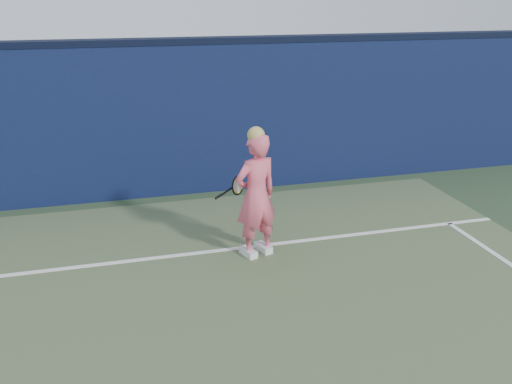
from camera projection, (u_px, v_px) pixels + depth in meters
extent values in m
cube|color=#0C1538|center=(111.00, 125.00, 8.84)|extent=(24.00, 0.40, 2.50)
cube|color=black|center=(104.00, 43.00, 8.39)|extent=(24.00, 0.42, 0.10)
imported|color=#EC5B75|center=(256.00, 196.00, 6.96)|extent=(0.70, 0.57, 1.66)
sphere|color=tan|center=(256.00, 135.00, 6.68)|extent=(0.22, 0.22, 0.22)
cube|color=white|center=(263.00, 248.00, 7.29)|extent=(0.20, 0.30, 0.10)
cube|color=white|center=(248.00, 252.00, 7.17)|extent=(0.20, 0.30, 0.10)
torus|color=black|center=(238.00, 185.00, 7.32)|extent=(0.23, 0.22, 0.27)
torus|color=yellow|center=(238.00, 185.00, 7.32)|extent=(0.19, 0.17, 0.22)
cylinder|color=beige|center=(238.00, 185.00, 7.32)|extent=(0.18, 0.17, 0.22)
cylinder|color=black|center=(225.00, 192.00, 7.22)|extent=(0.22, 0.16, 0.09)
cylinder|color=black|center=(218.00, 197.00, 7.17)|extent=(0.11, 0.09, 0.06)
cube|color=white|center=(123.00, 262.00, 7.00)|extent=(11.00, 0.08, 0.01)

